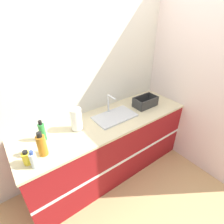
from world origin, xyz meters
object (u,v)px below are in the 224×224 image
Objects in this scene: dish_rack at (145,103)px; bottle_clear at (33,160)px; bottle_green at (42,132)px; paper_towel_roll at (76,119)px; bottle_amber at (42,145)px; bottle_yellow at (27,158)px; sink at (114,116)px.

bottle_clear is (-1.64, -0.22, 0.03)m from dish_rack.
paper_towel_roll is at bearing -6.38° from bottle_green.
bottle_yellow is (-0.16, -0.03, -0.05)m from bottle_amber.
bottle_yellow is 0.34m from bottle_green.
bottle_green is (0.19, 0.34, 0.03)m from bottle_clear.
sink is 1.62× the size of dish_rack.
bottle_clear is at bearing -172.25° from dish_rack.
dish_rack is (0.54, -0.02, 0.03)m from sink.
paper_towel_roll is 1.89× the size of bottle_yellow.
paper_towel_roll is at bearing 176.25° from dish_rack.
dish_rack is (1.07, -0.07, -0.09)m from paper_towel_roll.
sink is 2.96× the size of bottle_clear.
bottle_clear is 0.39m from bottle_green.
bottle_clear is at bearing -167.28° from sink.
sink is 2.25× the size of bottle_green.
bottle_clear is 0.71× the size of bottle_amber.
paper_towel_roll is at bearing 27.18° from bottle_clear.
bottle_clear is 1.28× the size of bottle_yellow.
paper_towel_roll is at bearing 18.96° from bottle_yellow.
dish_rack is 1.39× the size of bottle_green.
bottle_amber is (-1.52, -0.11, 0.06)m from dish_rack.
bottle_clear is at bearing -119.34° from bottle_green.
dish_rack is at bearing -2.47° from sink.
bottle_clear is (-0.57, -0.29, -0.06)m from paper_towel_roll.
paper_towel_roll is 1.48× the size of bottle_clear.
bottle_amber reaches higher than bottle_yellow.
bottle_amber is at bearing -108.11° from bottle_green.
bottle_yellow is (-0.61, -0.21, -0.08)m from paper_towel_roll.
dish_rack is at bearing 4.76° from bottle_yellow.
sink is at bearing 12.72° from bottle_clear.
sink is 0.99m from bottle_amber.
paper_towel_roll is 1.04× the size of bottle_amber.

